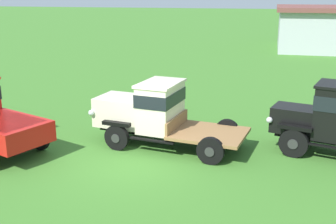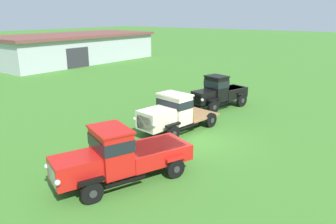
% 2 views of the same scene
% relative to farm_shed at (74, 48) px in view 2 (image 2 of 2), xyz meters
% --- Properties ---
extents(ground_plane, '(240.00, 240.00, 0.00)m').
position_rel_farm_shed_xyz_m(ground_plane, '(-14.98, -28.94, -1.88)').
color(ground_plane, '#3D7528').
extents(farm_shed, '(22.04, 10.17, 3.72)m').
position_rel_farm_shed_xyz_m(farm_shed, '(0.00, 0.00, 0.00)').
color(farm_shed, '#B2B7BC').
rests_on(farm_shed, ground).
extents(vintage_truck_foreground_near, '(5.72, 3.51, 2.25)m').
position_rel_farm_shed_xyz_m(vintage_truck_foreground_near, '(-20.43, -28.97, -0.79)').
color(vintage_truck_foreground_near, black).
rests_on(vintage_truck_foreground_near, ground).
extents(vintage_truck_second_in_line, '(5.33, 2.70, 2.15)m').
position_rel_farm_shed_xyz_m(vintage_truck_second_in_line, '(-14.87, -27.31, -0.76)').
color(vintage_truck_second_in_line, black).
rests_on(vintage_truck_second_in_line, ground).
extents(vintage_truck_midrow_center, '(4.67, 2.65, 2.29)m').
position_rel_farm_shed_xyz_m(vintage_truck_midrow_center, '(-8.89, -27.01, -0.75)').
color(vintage_truck_midrow_center, black).
rests_on(vintage_truck_midrow_center, ground).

